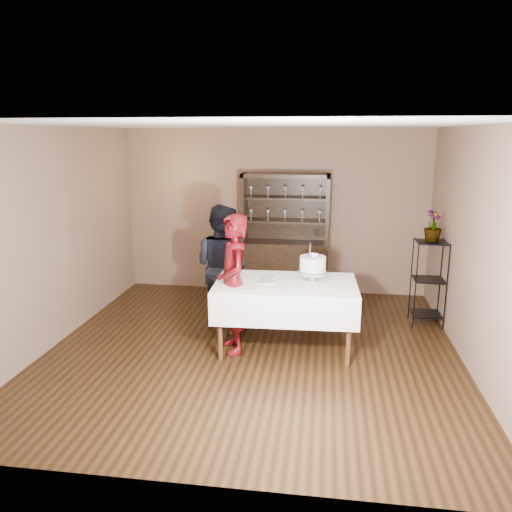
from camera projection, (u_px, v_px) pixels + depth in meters
The scene contains 14 objects.
floor at pixel (253, 349), 6.19m from camera, with size 5.00×5.00×0.00m, color black.
ceiling at pixel (252, 125), 5.55m from camera, with size 5.00×5.00×0.00m, color silver.
back_wall at pixel (275, 212), 8.28m from camera, with size 5.00×0.02×2.70m, color brown.
wall_left at pixel (54, 237), 6.21m from camera, with size 0.02×5.00×2.70m, color brown.
wall_right at pixel (475, 250), 5.53m from camera, with size 0.02×5.00×2.70m, color brown.
china_hutch at pixel (285, 256), 8.17m from camera, with size 1.40×0.48×2.00m.
plant_etagere at pixel (428, 279), 6.88m from camera, with size 0.42×0.42×1.20m.
cake_table at pixel (286, 298), 6.08m from camera, with size 1.74×1.11×0.86m.
woman at pixel (233, 284), 5.98m from camera, with size 0.62×0.41×1.70m, color #3D0506.
man at pixel (222, 266), 6.83m from camera, with size 0.82×0.64×1.69m, color black.
cake at pixel (313, 266), 6.04m from camera, with size 0.40×0.40×0.49m.
plate_near at pixel (267, 282), 6.03m from camera, with size 0.22×0.22×0.01m, color beige.
plate_far at pixel (267, 277), 6.22m from camera, with size 0.19×0.19×0.01m, color beige.
potted_plant at pixel (433, 226), 6.74m from camera, with size 0.23×0.23×0.42m, color #547537.
Camera 1 is at (0.85, -5.68, 2.59)m, focal length 35.00 mm.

